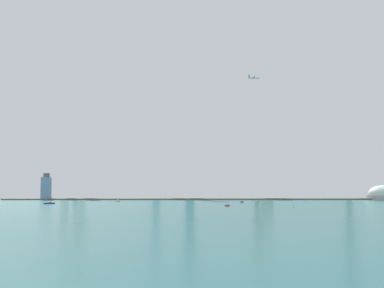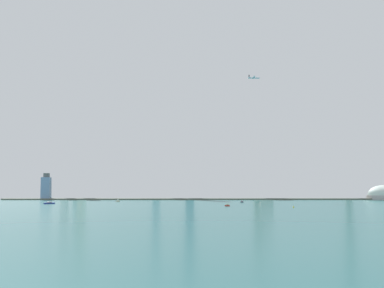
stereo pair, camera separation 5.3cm
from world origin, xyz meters
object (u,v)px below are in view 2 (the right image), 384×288
at_px(skyscraper_1, 258,171).
at_px(boat_2, 227,205).
at_px(stadium_dome, 380,196).
at_px(skyscraper_7, 47,188).
at_px(boat_0, 118,201).
at_px(observation_tower, 347,121).
at_px(boat_1, 242,202).
at_px(skyscraper_8, 82,164).
at_px(skyscraper_2, 266,182).
at_px(skyscraper_0, 80,173).
at_px(channel_buoy_0, 294,207).
at_px(skyscraper_5, 157,163).
at_px(airplane, 254,78).
at_px(skyscraper_3, 65,172).
at_px(boat_4, 49,203).
at_px(skyscraper_4, 189,186).
at_px(skyscraper_6, 190,160).

distance_m(skyscraper_1, boat_2, 387.09).
relative_size(stadium_dome, skyscraper_7, 1.29).
relative_size(stadium_dome, boat_0, 9.12).
xyz_separation_m(observation_tower, boat_1, (-252.31, -181.48, -168.39)).
bearing_deg(stadium_dome, boat_0, -167.27).
relative_size(skyscraper_7, skyscraper_8, 0.36).
xyz_separation_m(skyscraper_2, boat_0, (-297.51, -130.48, -36.49)).
bearing_deg(skyscraper_0, channel_buoy_0, -48.96).
xyz_separation_m(skyscraper_0, skyscraper_7, (-45.81, -104.11, -32.90)).
distance_m(skyscraper_5, skyscraper_8, 170.13).
xyz_separation_m(skyscraper_7, channel_buoy_0, (437.78, -346.16, -23.64)).
distance_m(stadium_dome, channel_buoy_0, 441.08).
relative_size(stadium_dome, airplane, 2.82).
bearing_deg(skyscraper_5, skyscraper_0, -176.63).
relative_size(skyscraper_3, skyscraper_8, 0.77).
height_order(skyscraper_5, channel_buoy_0, skyscraper_5).
bearing_deg(boat_2, stadium_dome, -80.57).
bearing_deg(stadium_dome, boat_2, -138.55).
distance_m(stadium_dome, boat_2, 469.85).
xyz_separation_m(boat_1, boat_4, (-321.00, -64.28, 0.12)).
distance_m(skyscraper_2, skyscraper_4, 169.05).
height_order(skyscraper_1, skyscraper_5, skyscraper_5).
relative_size(skyscraper_0, channel_buoy_0, 47.32).
height_order(skyscraper_8, boat_2, skyscraper_8).
distance_m(skyscraper_0, airplane, 453.66).
height_order(skyscraper_5, skyscraper_7, skyscraper_5).
relative_size(skyscraper_3, skyscraper_6, 0.64).
xyz_separation_m(observation_tower, skyscraper_2, (-179.59, -10.33, -131.85)).
height_order(skyscraper_2, channel_buoy_0, skyscraper_2).
height_order(skyscraper_8, boat_4, skyscraper_8).
bearing_deg(skyscraper_3, skyscraper_0, 56.23).
height_order(boat_1, boat_2, boat_2).
bearing_deg(skyscraper_2, observation_tower, 3.29).
height_order(skyscraper_1, skyscraper_4, skyscraper_1).
relative_size(skyscraper_6, boat_4, 10.94).
bearing_deg(observation_tower, skyscraper_1, 168.58).
bearing_deg(skyscraper_0, boat_4, -86.00).
xyz_separation_m(skyscraper_0, boat_0, (118.83, -218.95, -56.47)).
height_order(skyscraper_5, boat_1, skyscraper_5).
relative_size(skyscraper_6, boat_0, 23.65).
distance_m(stadium_dome, airplane, 367.71).
relative_size(skyscraper_3, airplane, 4.71).
relative_size(stadium_dome, skyscraper_4, 1.13).
bearing_deg(skyscraper_4, skyscraper_3, 178.13).
relative_size(skyscraper_8, boat_0, 19.75).
bearing_deg(skyscraper_4, boat_1, -66.94).
bearing_deg(boat_0, channel_buoy_0, -71.10).
bearing_deg(boat_1, stadium_dome, -28.94).
relative_size(stadium_dome, skyscraper_5, 0.38).
height_order(observation_tower, boat_1, observation_tower).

